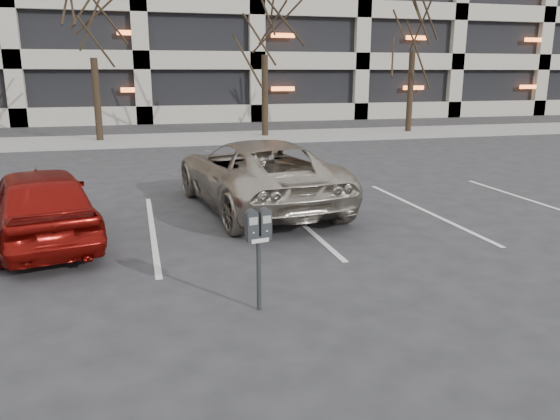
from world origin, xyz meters
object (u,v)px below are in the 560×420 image
(tree_c, at_px, (264,1))
(suv_silver, at_px, (256,174))
(tree_b, at_px, (89,3))
(car_red, at_px, (41,204))
(parking_meter, at_px, (258,235))

(tree_c, distance_m, suv_silver, 13.80)
(tree_b, distance_m, tree_c, 7.01)
(tree_c, bearing_deg, tree_b, 180.00)
(tree_c, height_order, suv_silver, tree_c)
(tree_b, relative_size, car_red, 1.91)
(tree_b, distance_m, suv_silver, 13.88)
(tree_b, height_order, tree_c, tree_c)
(parking_meter, relative_size, car_red, 0.32)
(parking_meter, bearing_deg, suv_silver, 67.22)
(tree_c, relative_size, parking_meter, 6.35)
(suv_silver, relative_size, car_red, 1.41)
(tree_c, xyz_separation_m, parking_meter, (-4.26, -17.62, -4.77))
(tree_b, height_order, suv_silver, tree_b)
(tree_b, xyz_separation_m, parking_meter, (2.74, -17.62, -4.49))
(car_red, bearing_deg, tree_c, -131.15)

